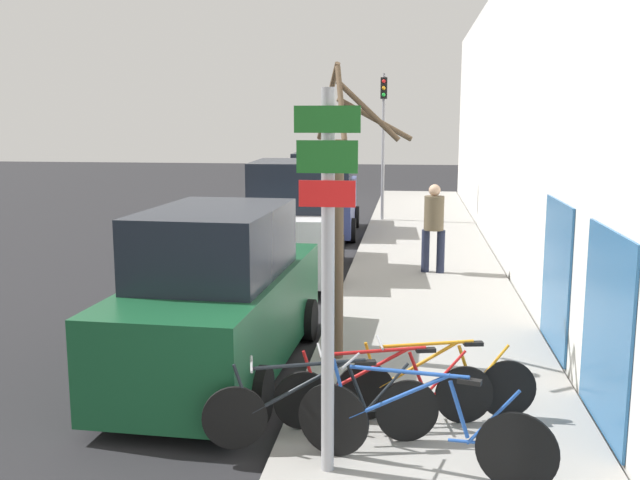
{
  "coord_description": "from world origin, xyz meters",
  "views": [
    {
      "loc": [
        2.27,
        -1.54,
        3.25
      ],
      "look_at": [
        1.01,
        8.22,
        1.59
      ],
      "focal_mm": 40.0,
      "sensor_mm": 36.0,
      "label": 1
    }
  ],
  "objects_px": {
    "parked_car_0": "(221,299)",
    "parked_car_2": "(323,197)",
    "parked_car_1": "(294,225)",
    "bicycle_2": "(385,392)",
    "bicycle_3": "(436,385)",
    "pedestrian_near": "(434,222)",
    "bicycle_0": "(420,429)",
    "traffic_light": "(383,127)",
    "signpost": "(328,269)",
    "street_tree": "(340,224)",
    "bicycle_1": "(322,408)"
  },
  "relations": [
    {
      "from": "bicycle_0",
      "to": "bicycle_1",
      "type": "height_order",
      "value": "bicycle_0"
    },
    {
      "from": "parked_car_0",
      "to": "street_tree",
      "type": "bearing_deg",
      "value": 15.27
    },
    {
      "from": "parked_car_0",
      "to": "parked_car_2",
      "type": "distance_m",
      "value": 11.38
    },
    {
      "from": "parked_car_0",
      "to": "traffic_light",
      "type": "distance_m",
      "value": 13.83
    },
    {
      "from": "bicycle_1",
      "to": "bicycle_2",
      "type": "xyz_separation_m",
      "value": [
        0.58,
        0.51,
        -0.01
      ]
    },
    {
      "from": "bicycle_2",
      "to": "street_tree",
      "type": "distance_m",
      "value": 2.61
    },
    {
      "from": "bicycle_2",
      "to": "parked_car_0",
      "type": "height_order",
      "value": "parked_car_0"
    },
    {
      "from": "bicycle_3",
      "to": "signpost",
      "type": "bearing_deg",
      "value": 131.34
    },
    {
      "from": "bicycle_1",
      "to": "parked_car_1",
      "type": "xyz_separation_m",
      "value": [
        -1.62,
        8.1,
        0.57
      ]
    },
    {
      "from": "bicycle_0",
      "to": "bicycle_3",
      "type": "bearing_deg",
      "value": 7.11
    },
    {
      "from": "parked_car_0",
      "to": "pedestrian_near",
      "type": "height_order",
      "value": "parked_car_0"
    },
    {
      "from": "signpost",
      "to": "street_tree",
      "type": "height_order",
      "value": "street_tree"
    },
    {
      "from": "parked_car_0",
      "to": "parked_car_1",
      "type": "relative_size",
      "value": 1.11
    },
    {
      "from": "parked_car_0",
      "to": "parked_car_2",
      "type": "xyz_separation_m",
      "value": [
        -0.08,
        11.38,
        0.09
      ]
    },
    {
      "from": "bicycle_3",
      "to": "street_tree",
      "type": "xyz_separation_m",
      "value": [
        -1.21,
        1.84,
        1.41
      ]
    },
    {
      "from": "signpost",
      "to": "bicycle_3",
      "type": "bearing_deg",
      "value": 51.34
    },
    {
      "from": "parked_car_1",
      "to": "parked_car_2",
      "type": "height_order",
      "value": "parked_car_1"
    },
    {
      "from": "signpost",
      "to": "bicycle_3",
      "type": "relative_size",
      "value": 1.61
    },
    {
      "from": "signpost",
      "to": "parked_car_2",
      "type": "distance_m",
      "value": 14.26
    },
    {
      "from": "street_tree",
      "to": "parked_car_0",
      "type": "bearing_deg",
      "value": -166.92
    },
    {
      "from": "bicycle_0",
      "to": "signpost",
      "type": "bearing_deg",
      "value": 110.08
    },
    {
      "from": "parked_car_1",
      "to": "traffic_light",
      "type": "height_order",
      "value": "traffic_light"
    },
    {
      "from": "signpost",
      "to": "bicycle_3",
      "type": "distance_m",
      "value": 2.18
    },
    {
      "from": "parked_car_0",
      "to": "bicycle_0",
      "type": "bearing_deg",
      "value": -44.34
    },
    {
      "from": "parked_car_2",
      "to": "traffic_light",
      "type": "distance_m",
      "value": 3.36
    },
    {
      "from": "parked_car_2",
      "to": "street_tree",
      "type": "bearing_deg",
      "value": -84.24
    },
    {
      "from": "bicycle_2",
      "to": "pedestrian_near",
      "type": "relative_size",
      "value": 1.23
    },
    {
      "from": "bicycle_0",
      "to": "parked_car_0",
      "type": "bearing_deg",
      "value": 59.09
    },
    {
      "from": "parked_car_1",
      "to": "traffic_light",
      "type": "distance_m",
      "value": 8.13
    },
    {
      "from": "bicycle_2",
      "to": "pedestrian_near",
      "type": "bearing_deg",
      "value": -17.69
    },
    {
      "from": "bicycle_0",
      "to": "pedestrian_near",
      "type": "distance_m",
      "value": 8.59
    },
    {
      "from": "bicycle_2",
      "to": "bicycle_3",
      "type": "relative_size",
      "value": 1.06
    },
    {
      "from": "parked_car_1",
      "to": "parked_car_2",
      "type": "relative_size",
      "value": 0.99
    },
    {
      "from": "bicycle_1",
      "to": "parked_car_0",
      "type": "relative_size",
      "value": 0.47
    },
    {
      "from": "bicycle_2",
      "to": "pedestrian_near",
      "type": "height_order",
      "value": "pedestrian_near"
    },
    {
      "from": "parked_car_1",
      "to": "bicycle_3",
      "type": "bearing_deg",
      "value": -72.5
    },
    {
      "from": "bicycle_3",
      "to": "pedestrian_near",
      "type": "distance_m",
      "value": 7.41
    },
    {
      "from": "bicycle_3",
      "to": "parked_car_0",
      "type": "bearing_deg",
      "value": 51.24
    },
    {
      "from": "pedestrian_near",
      "to": "traffic_light",
      "type": "relative_size",
      "value": 0.4
    },
    {
      "from": "parked_car_2",
      "to": "bicycle_0",
      "type": "bearing_deg",
      "value": -81.89
    },
    {
      "from": "parked_car_0",
      "to": "signpost",
      "type": "bearing_deg",
      "value": -55.79
    },
    {
      "from": "bicycle_3",
      "to": "street_tree",
      "type": "distance_m",
      "value": 2.61
    },
    {
      "from": "bicycle_0",
      "to": "bicycle_3",
      "type": "xyz_separation_m",
      "value": [
        0.18,
        1.18,
        -0.04
      ]
    },
    {
      "from": "street_tree",
      "to": "traffic_light",
      "type": "xyz_separation_m",
      "value": [
        -0.0,
        13.24,
        1.1
      ]
    },
    {
      "from": "bicycle_1",
      "to": "street_tree",
      "type": "distance_m",
      "value": 2.96
    },
    {
      "from": "parked_car_0",
      "to": "parked_car_2",
      "type": "height_order",
      "value": "parked_car_2"
    },
    {
      "from": "bicycle_3",
      "to": "pedestrian_near",
      "type": "relative_size",
      "value": 1.15
    },
    {
      "from": "bicycle_1",
      "to": "pedestrian_near",
      "type": "bearing_deg",
      "value": -22.09
    },
    {
      "from": "bicycle_0",
      "to": "parked_car_2",
      "type": "height_order",
      "value": "parked_car_2"
    },
    {
      "from": "parked_car_1",
      "to": "traffic_light",
      "type": "xyz_separation_m",
      "value": [
        1.52,
        7.75,
        1.94
      ]
    }
  ]
}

